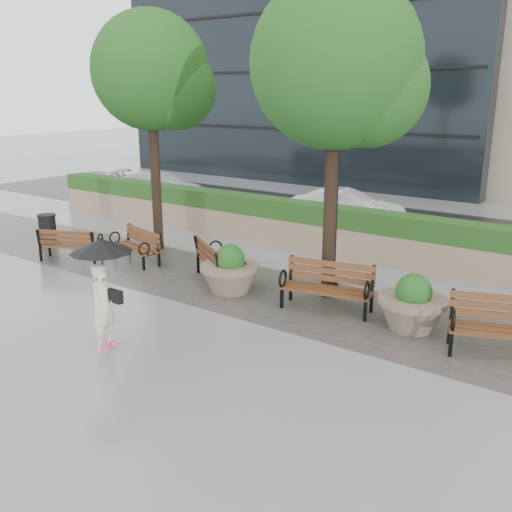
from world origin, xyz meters
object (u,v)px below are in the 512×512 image
Objects in this scene: car_right at (346,209)px; trash_bin at (48,231)px; planter_right at (412,308)px; car_left at (158,186)px; pedestrian at (103,283)px; lamppost at (335,220)px; bench_2 at (218,271)px; bench_3 at (326,297)px; bench_4 at (506,340)px; bench_0 at (71,251)px; bench_1 at (136,253)px; planter_left at (230,274)px.

trash_bin is at bearing 125.10° from car_right.
planter_right is 15.54m from car_left.
trash_bin is 7.99m from pedestrian.
lamppost reaches higher than planter_right.
bench_2 is 0.95× the size of pedestrian.
bench_3 is 0.97× the size of bench_4.
bench_4 is at bearing -14.33° from lamppost.
trash_bin is 0.23× the size of lamppost.
planter_right is at bearing -20.56° from lamppost.
bench_0 is 0.88× the size of bench_3.
planter_right is (9.34, 0.88, 0.18)m from bench_0.
bench_3 is (3.05, -0.11, 0.01)m from bench_2.
car_right is at bearing -143.97° from bench_0.
trash_bin is at bearing -173.05° from lamppost.
lamppost reaches higher than bench_2.
bench_1 is 5.47m from pedestrian.
car_left is at bearing 144.41° from bench_1.
bench_0 is at bearing -136.68° from bench_1.
pedestrian is (0.02, -3.63, 0.78)m from planter_left.
planter_left is at bearing -176.71° from bench_2.
planter_left is 7.35m from car_right.
car_left reaches higher than trash_bin.
bench_4 is 4.33m from lamppost.
pedestrian reaches higher than trash_bin.
trash_bin is 9.54m from car_right.
trash_bin is at bearing 160.57° from bench_4.
bench_3 reaches higher than bench_1.
lamppost is 6.81m from car_right.
pedestrian is at bearing -151.69° from car_left.
bench_1 is 0.85× the size of bench_4.
car_right is 1.95× the size of pedestrian.
bench_2 is 4.18m from pedestrian.
planter_right reaches higher than bench_4.
bench_3 is 9.39m from trash_bin.
pedestrian reaches higher than bench_4.
planter_left is at bearing 175.23° from bench_3.
bench_1 is 3.57m from planter_left.
lamppost is at bearing 100.03° from bench_3.
bench_0 is 0.92× the size of bench_2.
car_left is (-4.53, 7.90, 0.34)m from bench_0.
bench_3 is 1.75m from lamppost.
planter_left is 4.22m from planter_right.
bench_2 is 1.41× the size of planter_left.
lamppost is (5.56, 0.78, 1.48)m from bench_1.
bench_1 is at bearing -171.98° from lamppost.
bench_1 is at bearing 173.47° from planter_left.
trash_bin is at bearing -173.06° from car_left.
bench_2 is 2.13× the size of trash_bin.
bench_3 is at bearing 11.88° from bench_1.
lamppost is at bearing -130.96° from car_left.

